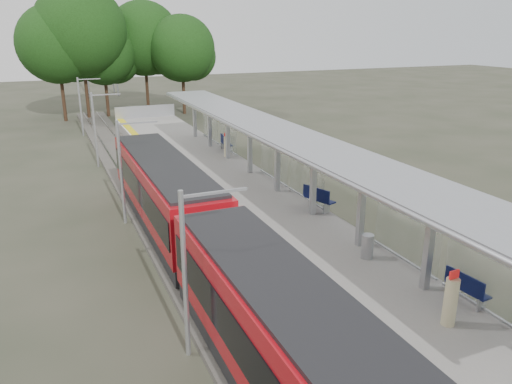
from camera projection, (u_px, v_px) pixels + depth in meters
trackbed at (155, 210)px, 27.60m from camera, size 3.00×70.00×0.24m
platform at (231, 193)px, 29.16m from camera, size 6.00×50.00×1.00m
tactile_strip at (189, 190)px, 28.04m from camera, size 0.60×50.00×0.02m
end_fence at (145, 111)px, 50.59m from camera, size 6.00×0.10×1.20m
train at (209, 245)px, 18.52m from camera, size 2.74×27.60×3.62m
canopy at (286, 142)px, 25.27m from camera, size 3.27×38.00×3.66m
tree_cluster at (110, 40)px, 54.51m from camera, size 21.07×12.36×14.25m
catenary_masts at (123, 169)px, 25.21m from camera, size 2.08×48.16×5.40m
bench_near at (466, 287)px, 16.49m from camera, size 0.60×1.57×1.05m
bench_mid at (318, 198)px, 24.98m from camera, size 1.06×1.76×1.15m
bench_far at (225, 142)px, 36.93m from camera, size 0.68×1.73×1.16m
info_pillar_near at (450, 301)px, 15.17m from camera, size 0.42×0.42×1.85m
info_pillar_far at (227, 146)px, 35.17m from camera, size 0.39×0.39×1.71m
litter_bin at (367, 246)px, 19.72m from camera, size 0.63×0.63×0.98m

